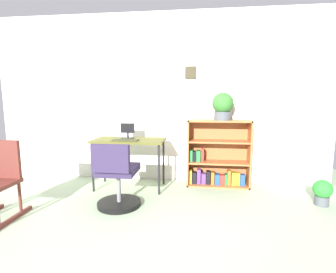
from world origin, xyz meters
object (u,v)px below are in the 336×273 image
at_px(desk, 129,144).
at_px(keyboard, 125,140).
at_px(bookshelf_low, 217,157).
at_px(potted_plant_floor, 322,191).
at_px(office_chair, 117,180).
at_px(potted_plant_on_shelf, 223,106).
at_px(monitor, 128,132).

relative_size(desk, keyboard, 2.87).
xyz_separation_m(bookshelf_low, potted_plant_floor, (1.23, -0.61, -0.25)).
height_order(keyboard, office_chair, office_chair).
relative_size(potted_plant_on_shelf, potted_plant_floor, 1.25).
height_order(monitor, potted_plant_on_shelf, potted_plant_on_shelf).
distance_m(monitor, keyboard, 0.25).
bearing_deg(bookshelf_low, office_chair, -140.95).
bearing_deg(desk, monitor, 114.80).
height_order(desk, potted_plant_floor, desk).
distance_m(desk, potted_plant_floor, 2.54).
xyz_separation_m(monitor, potted_plant_on_shelf, (1.36, 0.14, 0.38)).
xyz_separation_m(monitor, bookshelf_low, (1.30, 0.19, -0.38)).
bearing_deg(keyboard, potted_plant_on_shelf, 15.77).
bearing_deg(potted_plant_floor, bookshelf_low, 153.66).
distance_m(keyboard, office_chair, 0.67).
relative_size(desk, office_chair, 1.26).
distance_m(potted_plant_on_shelf, potted_plant_floor, 1.64).
relative_size(monitor, potted_plant_on_shelf, 0.56).
bearing_deg(keyboard, bookshelf_low, 18.78).
xyz_separation_m(desk, potted_plant_on_shelf, (1.31, 0.23, 0.54)).
xyz_separation_m(monitor, office_chair, (0.09, -0.79, -0.46)).
bearing_deg(monitor, office_chair, -83.80).
bearing_deg(office_chair, desk, 93.40).
height_order(monitor, bookshelf_low, bookshelf_low).
bearing_deg(keyboard, desk, 85.62).
bearing_deg(potted_plant_on_shelf, bookshelf_low, 136.95).
xyz_separation_m(potted_plant_on_shelf, potted_plant_floor, (1.17, -0.55, -1.01)).
bearing_deg(monitor, keyboard, -81.82).
distance_m(desk, office_chair, 0.76).
distance_m(monitor, office_chair, 0.92).
bearing_deg(potted_plant_on_shelf, desk, -169.88).
xyz_separation_m(keyboard, potted_plant_floor, (2.49, -0.18, -0.55)).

